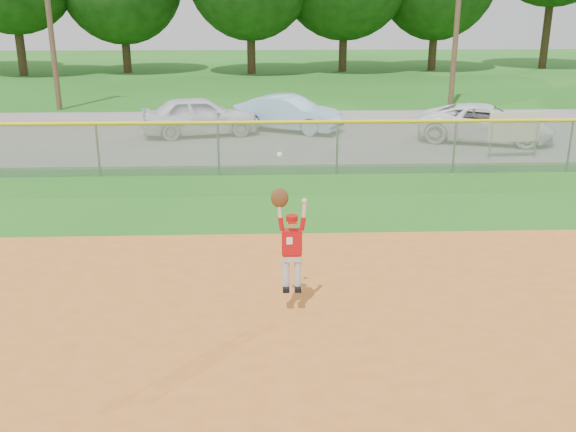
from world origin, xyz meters
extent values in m
plane|color=#1E5E15|center=(0.00, 0.00, 0.00)|extent=(120.00, 120.00, 0.00)
cube|color=slate|center=(0.00, 16.00, 0.01)|extent=(44.00, 10.00, 0.03)
imported|color=silver|center=(-1.03, 15.66, 0.74)|extent=(4.44, 2.56, 1.42)
imported|color=#89B4CC|center=(2.22, 16.37, 0.69)|extent=(4.21, 3.10, 1.32)
imported|color=white|center=(8.98, 14.17, 0.67)|extent=(5.06, 3.51, 1.28)
cylinder|color=gray|center=(8.27, 11.58, 0.55)|extent=(0.06, 0.06, 1.11)
cylinder|color=gray|center=(9.74, 11.69, 0.55)|extent=(0.06, 0.06, 1.11)
cube|color=#F9F2CC|center=(9.00, 11.64, 1.02)|extent=(1.66, 0.18, 0.92)
cube|color=gray|center=(0.00, 10.00, 0.75)|extent=(40.00, 0.03, 1.50)
cylinder|color=yellow|center=(0.00, 10.00, 1.50)|extent=(40.00, 0.10, 0.10)
cylinder|color=gray|center=(-3.33, 10.00, 0.75)|extent=(0.06, 0.06, 1.50)
cylinder|color=gray|center=(0.00, 10.00, 0.75)|extent=(0.06, 0.06, 1.50)
cylinder|color=gray|center=(3.33, 10.00, 0.75)|extent=(0.06, 0.06, 1.50)
cylinder|color=gray|center=(6.67, 10.00, 0.75)|extent=(0.06, 0.06, 1.50)
cylinder|color=gray|center=(10.00, 10.00, 0.75)|extent=(0.06, 0.06, 1.50)
cylinder|color=#4C3823|center=(-8.00, 22.00, 4.50)|extent=(0.24, 0.24, 9.00)
cylinder|color=#4C3823|center=(10.00, 22.00, 4.50)|extent=(0.24, 0.24, 9.00)
cylinder|color=#422D1C|center=(-14.62, 36.53, 2.22)|extent=(0.56, 0.56, 4.43)
cylinder|color=#422D1C|center=(-8.07, 38.17, 2.05)|extent=(0.56, 0.56, 4.11)
cylinder|color=#422D1C|center=(0.53, 37.14, 2.32)|extent=(0.56, 0.56, 4.64)
cylinder|color=#422D1C|center=(6.92, 38.34, 2.44)|extent=(0.56, 0.56, 4.89)
cylinder|color=#422D1C|center=(13.43, 39.01, 2.39)|extent=(0.56, 0.56, 4.78)
cylinder|color=#422D1C|center=(21.93, 39.94, 2.99)|extent=(0.56, 0.56, 5.99)
cylinder|color=silver|center=(1.58, 1.50, 0.64)|extent=(0.11, 0.11, 0.51)
cylinder|color=silver|center=(1.76, 1.50, 0.64)|extent=(0.11, 0.11, 0.51)
cube|color=black|center=(1.58, 1.47, 0.42)|extent=(0.10, 0.20, 0.07)
cube|color=black|center=(1.76, 1.47, 0.42)|extent=(0.10, 0.20, 0.07)
cube|color=silver|center=(1.67, 1.50, 0.93)|extent=(0.27, 0.14, 0.10)
cube|color=maroon|center=(1.67, 1.50, 0.99)|extent=(0.28, 0.15, 0.04)
cube|color=#B60D0F|center=(1.67, 1.50, 1.18)|extent=(0.31, 0.16, 0.39)
cube|color=white|center=(1.63, 1.41, 1.24)|extent=(0.09, 0.01, 0.11)
sphere|color=beige|center=(1.67, 1.50, 1.52)|extent=(0.17, 0.17, 0.17)
cylinder|color=#9C1109|center=(1.67, 1.50, 1.57)|extent=(0.18, 0.18, 0.08)
cube|color=#9C1109|center=(1.67, 1.41, 1.53)|extent=(0.13, 0.10, 0.02)
cylinder|color=#B60D0F|center=(1.51, 1.50, 1.48)|extent=(0.10, 0.07, 0.21)
cylinder|color=beige|center=(1.49, 1.50, 1.69)|extent=(0.08, 0.06, 0.23)
ellipsoid|color=#4C2D14|center=(1.49, 1.50, 1.89)|extent=(0.27, 0.12, 0.31)
sphere|color=white|center=(1.49, 1.50, 2.55)|extent=(0.08, 0.08, 0.08)
cylinder|color=#B60D0F|center=(1.83, 1.50, 1.48)|extent=(0.10, 0.07, 0.21)
cylinder|color=beige|center=(1.85, 1.50, 1.69)|extent=(0.08, 0.06, 0.23)
sphere|color=beige|center=(1.85, 1.50, 1.84)|extent=(0.08, 0.08, 0.08)
camera|label=1|loc=(1.25, -7.63, 4.66)|focal=40.00mm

